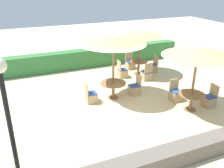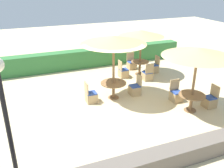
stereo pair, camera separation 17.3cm
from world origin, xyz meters
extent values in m
plane|color=beige|center=(0.00, 0.00, 0.00)|extent=(40.00, 40.00, 0.00)
cube|color=#387A3D|center=(0.00, 5.60, 0.52)|extent=(13.00, 0.70, 1.04)
cube|color=#6B6056|center=(0.00, -3.49, 0.27)|extent=(10.00, 0.56, 0.54)
cylinder|color=black|center=(-3.95, -2.29, 1.50)|extent=(0.12, 0.12, 3.00)
cylinder|color=olive|center=(2.71, 3.27, 1.18)|extent=(0.10, 0.10, 2.35)
cone|color=tan|center=(2.71, 3.27, 2.27)|extent=(2.39, 2.39, 0.32)
cylinder|color=olive|center=(2.71, 3.27, 0.01)|extent=(0.48, 0.48, 0.03)
cylinder|color=olive|center=(2.71, 3.27, 0.35)|extent=(0.12, 0.12, 0.70)
cylinder|color=olive|center=(2.71, 3.27, 0.72)|extent=(0.96, 0.96, 0.04)
cube|color=tan|center=(1.72, 3.22, 0.20)|extent=(0.46, 0.46, 0.40)
cube|color=#2D4CA8|center=(1.72, 3.22, 0.43)|extent=(0.42, 0.42, 0.05)
cube|color=tan|center=(1.51, 3.22, 0.69)|extent=(0.04, 0.46, 0.48)
cube|color=tan|center=(2.69, 4.22, 0.20)|extent=(0.46, 0.46, 0.40)
cube|color=#2D4CA8|center=(2.69, 4.22, 0.43)|extent=(0.42, 0.42, 0.05)
cube|color=tan|center=(2.69, 4.43, 0.69)|extent=(0.46, 0.04, 0.48)
cube|color=tan|center=(3.59, 3.26, 0.20)|extent=(0.46, 0.46, 0.40)
cube|color=#2D4CA8|center=(3.59, 3.26, 0.43)|extent=(0.42, 0.42, 0.05)
cube|color=tan|center=(3.80, 3.26, 0.69)|extent=(0.04, 0.46, 0.48)
cube|color=tan|center=(2.69, 2.39, 0.20)|extent=(0.46, 0.46, 0.40)
cube|color=#2D4CA8|center=(2.69, 2.39, 0.43)|extent=(0.42, 0.42, 0.05)
cube|color=tan|center=(2.69, 2.18, 0.69)|extent=(0.46, 0.04, 0.48)
cylinder|color=olive|center=(2.69, -1.13, 1.25)|extent=(0.10, 0.10, 2.50)
cone|color=tan|center=(2.69, -1.13, 2.42)|extent=(2.66, 2.66, 0.32)
cylinder|color=olive|center=(2.69, -1.13, 0.01)|extent=(0.48, 0.48, 0.03)
cylinder|color=olive|center=(2.69, -1.13, 0.33)|extent=(0.12, 0.12, 0.67)
cylinder|color=olive|center=(2.69, -1.13, 0.69)|extent=(1.04, 1.04, 0.04)
cube|color=tan|center=(2.67, -0.21, 0.20)|extent=(0.46, 0.46, 0.40)
cube|color=#2D4CA8|center=(2.67, -0.21, 0.43)|extent=(0.42, 0.42, 0.05)
cube|color=tan|center=(2.67, 0.00, 0.69)|extent=(0.46, 0.04, 0.48)
cube|color=tan|center=(3.61, -1.15, 0.20)|extent=(0.46, 0.46, 0.40)
cube|color=#2D4CA8|center=(3.61, -1.15, 0.43)|extent=(0.42, 0.42, 0.05)
cube|color=tan|center=(3.82, -1.15, 0.69)|extent=(0.04, 0.46, 0.48)
cylinder|color=olive|center=(0.27, 1.09, 1.35)|extent=(0.10, 0.10, 2.69)
cone|color=tan|center=(0.27, 1.09, 2.61)|extent=(2.72, 2.72, 0.32)
cylinder|color=olive|center=(0.27, 1.09, 0.01)|extent=(0.48, 0.48, 0.03)
cylinder|color=olive|center=(0.27, 1.09, 0.35)|extent=(0.12, 0.12, 0.69)
cylinder|color=olive|center=(0.27, 1.09, 0.71)|extent=(1.11, 1.11, 0.04)
cube|color=tan|center=(-0.76, 1.07, 0.20)|extent=(0.46, 0.46, 0.40)
cube|color=#2D4CA8|center=(-0.76, 1.07, 0.43)|extent=(0.42, 0.42, 0.05)
cube|color=tan|center=(-0.97, 1.07, 0.69)|extent=(0.04, 0.46, 0.48)
cube|color=tan|center=(1.29, 1.05, 0.20)|extent=(0.46, 0.46, 0.40)
cube|color=#2D4CA8|center=(1.29, 1.05, 0.43)|extent=(0.42, 0.42, 0.05)
cube|color=tan|center=(1.50, 1.05, 0.69)|extent=(0.04, 0.46, 0.48)
camera|label=1|loc=(-3.68, -8.06, 4.93)|focal=40.00mm
camera|label=2|loc=(-3.52, -8.12, 4.93)|focal=40.00mm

